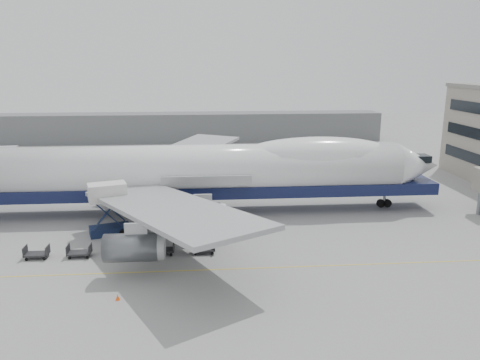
{
  "coord_description": "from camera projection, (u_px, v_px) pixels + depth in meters",
  "views": [
    {
      "loc": [
        0.57,
        -46.93,
        18.99
      ],
      "look_at": [
        4.89,
        6.0,
        5.7
      ],
      "focal_mm": 35.0,
      "sensor_mm": 36.0,
      "label": 1
    }
  ],
  "objects": [
    {
      "name": "ground",
      "position": [
        199.0,
        246.0,
        49.94
      ],
      "size": [
        260.0,
        260.0,
        0.0
      ],
      "primitive_type": "plane",
      "color": "gray",
      "rests_on": "ground"
    },
    {
      "name": "apron_line",
      "position": [
        199.0,
        270.0,
        44.14
      ],
      "size": [
        60.0,
        0.15,
        0.01
      ],
      "primitive_type": "cube",
      "color": "gold",
      "rests_on": "ground"
    },
    {
      "name": "hangar",
      "position": [
        159.0,
        127.0,
        115.99
      ],
      "size": [
        110.0,
        8.0,
        7.0
      ],
      "primitive_type": "cube",
      "color": "slate",
      "rests_on": "ground"
    },
    {
      "name": "airliner",
      "position": [
        203.0,
        170.0,
        60.23
      ],
      "size": [
        67.0,
        55.3,
        19.98
      ],
      "color": "white",
      "rests_on": "ground"
    },
    {
      "name": "catering_truck",
      "position": [
        108.0,
        205.0,
        52.68
      ],
      "size": [
        4.89,
        3.98,
        5.98
      ],
      "rotation": [
        0.0,
        0.0,
        0.31
      ],
      "color": "#172447",
      "rests_on": "ground"
    },
    {
      "name": "traffic_cone",
      "position": [
        118.0,
        297.0,
        38.56
      ],
      "size": [
        0.34,
        0.34,
        0.51
      ],
      "rotation": [
        0.0,
        0.0,
        -0.41
      ],
      "color": "#FF560D",
      "rests_on": "ground"
    },
    {
      "name": "dolly_0",
      "position": [
        37.0,
        253.0,
        46.73
      ],
      "size": [
        2.3,
        1.35,
        1.3
      ],
      "color": "#2D2D30",
      "rests_on": "ground"
    },
    {
      "name": "dolly_1",
      "position": [
        79.0,
        252.0,
        47.06
      ],
      "size": [
        2.3,
        1.35,
        1.3
      ],
      "color": "#2D2D30",
      "rests_on": "ground"
    },
    {
      "name": "dolly_2",
      "position": [
        121.0,
        251.0,
        47.38
      ],
      "size": [
        2.3,
        1.35,
        1.3
      ],
      "color": "#2D2D30",
      "rests_on": "ground"
    },
    {
      "name": "dolly_3",
      "position": [
        163.0,
        249.0,
        47.71
      ],
      "size": [
        2.3,
        1.35,
        1.3
      ],
      "color": "#2D2D30",
      "rests_on": "ground"
    },
    {
      "name": "dolly_4",
      "position": [
        204.0,
        248.0,
        48.04
      ],
      "size": [
        2.3,
        1.35,
        1.3
      ],
      "color": "#2D2D30",
      "rests_on": "ground"
    }
  ]
}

